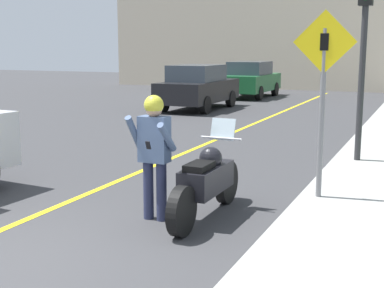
% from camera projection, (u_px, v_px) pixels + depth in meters
% --- Properties ---
extents(road_center_line, '(0.12, 36.00, 0.01)m').
position_uv_depth(road_center_line, '(175.00, 157.00, 11.45)').
color(road_center_line, yellow).
rests_on(road_center_line, ground).
extents(building_backdrop, '(28.00, 1.20, 8.80)m').
position_uv_depth(building_backdrop, '(349.00, 8.00, 28.39)').
color(building_backdrop, beige).
rests_on(building_backdrop, ground).
extents(motorcycle, '(0.62, 2.23, 1.30)m').
position_uv_depth(motorcycle, '(207.00, 182.00, 7.28)').
color(motorcycle, black).
rests_on(motorcycle, ground).
extents(person_biker, '(0.59, 0.47, 1.70)m').
position_uv_depth(person_biker, '(154.00, 145.00, 7.11)').
color(person_biker, '#282D4C').
rests_on(person_biker, ground).
extents(crossing_sign, '(0.91, 0.08, 2.73)m').
position_uv_depth(crossing_sign, '(323.00, 87.00, 7.71)').
color(crossing_sign, slate).
rests_on(crossing_sign, sidewalk_curb).
extents(traffic_light, '(0.26, 0.30, 3.74)m').
position_uv_depth(traffic_light, '(364.00, 26.00, 10.15)').
color(traffic_light, '#2D2D30').
rests_on(traffic_light, sidewalk_curb).
extents(parked_car_black, '(1.88, 4.20, 1.68)m').
position_uv_depth(parked_car_black, '(198.00, 87.00, 20.19)').
color(parked_car_black, black).
rests_on(parked_car_black, ground).
extents(parked_car_green, '(1.88, 4.20, 1.68)m').
position_uv_depth(parked_car_green, '(250.00, 79.00, 25.12)').
color(parked_car_green, black).
rests_on(parked_car_green, ground).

